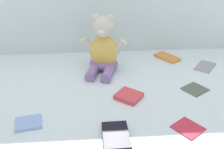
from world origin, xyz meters
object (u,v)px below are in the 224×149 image
(book_case_5, at_px, (129,96))
(book_case_6, at_px, (28,123))
(book_case_0, at_px, (167,57))
(book_case_2, at_px, (116,136))
(teddy_bear, at_px, (103,50))
(book_case_4, at_px, (205,66))
(book_case_3, at_px, (188,127))
(book_case_1, at_px, (195,89))

(book_case_5, distance_m, book_case_6, 0.42)
(book_case_0, xyz_separation_m, book_case_2, (-0.34, -0.63, 0.00))
(teddy_bear, xyz_separation_m, book_case_4, (0.54, -0.01, -0.10))
(book_case_6, bearing_deg, book_case_3, -107.40)
(book_case_0, distance_m, book_case_5, 0.47)
(book_case_6, bearing_deg, book_case_4, -74.52)
(book_case_0, xyz_separation_m, book_case_5, (-0.27, -0.38, 0.00))
(book_case_0, bearing_deg, teddy_bear, -18.20)
(book_case_0, bearing_deg, book_case_5, 20.41)
(teddy_bear, bearing_deg, book_case_1, -15.10)
(teddy_bear, xyz_separation_m, book_case_1, (0.40, -0.23, -0.10))
(book_case_0, bearing_deg, book_case_6, 4.08)
(teddy_bear, height_order, book_case_3, teddy_bear)
(book_case_2, relative_size, book_case_3, 1.45)
(book_case_3, bearing_deg, book_case_6, -132.91)
(book_case_0, relative_size, book_case_5, 1.37)
(book_case_3, distance_m, book_case_6, 0.59)
(teddy_bear, height_order, book_case_1, teddy_bear)
(book_case_4, bearing_deg, book_case_0, -175.41)
(book_case_1, xyz_separation_m, book_case_5, (-0.31, -0.04, 0.01))
(book_case_4, xyz_separation_m, book_case_5, (-0.44, -0.26, 0.01))
(book_case_4, bearing_deg, book_case_6, -115.04)
(book_case_2, height_order, book_case_6, book_case_2)
(book_case_4, height_order, book_case_5, book_case_5)
(book_case_3, xyz_separation_m, book_case_5, (-0.19, 0.22, 0.01))
(book_case_3, bearing_deg, book_case_5, -175.13)
(book_case_3, bearing_deg, teddy_bear, 173.71)
(teddy_bear, xyz_separation_m, book_case_6, (-0.30, -0.42, -0.10))
(teddy_bear, height_order, book_case_0, teddy_bear)
(book_case_2, relative_size, book_case_4, 1.03)
(book_case_0, relative_size, book_case_4, 1.02)
(book_case_2, xyz_separation_m, book_case_5, (0.08, 0.25, 0.00))
(book_case_0, distance_m, book_case_3, 0.60)
(book_case_5, bearing_deg, book_case_1, -44.21)
(book_case_6, bearing_deg, book_case_5, -80.14)
(book_case_2, distance_m, book_case_4, 0.73)
(book_case_3, relative_size, book_case_5, 0.96)
(book_case_5, relative_size, book_case_6, 1.04)
(book_case_0, height_order, book_case_1, book_case_0)
(book_case_4, distance_m, book_case_5, 0.51)
(book_case_0, bearing_deg, book_case_2, 26.67)
(book_case_0, distance_m, book_case_1, 0.34)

